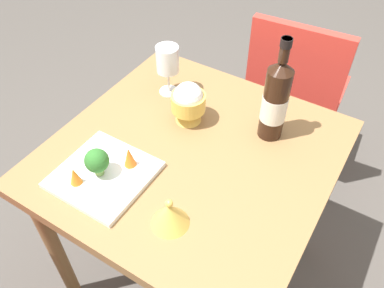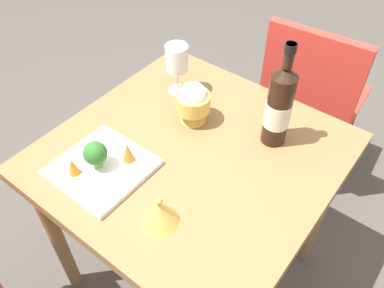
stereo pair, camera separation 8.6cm
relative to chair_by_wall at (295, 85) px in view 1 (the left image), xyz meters
name	(u,v)px [view 1 (the left image)]	position (x,y,z in m)	size (l,w,h in m)	color
ground_plane	(192,267)	(-0.74, 0.08, -0.53)	(8.00, 8.00, 0.00)	#4C4742
dining_table	(192,172)	(-0.74, 0.08, 0.10)	(0.81, 0.81, 0.73)	olive
chair_by_wall	(295,85)	(0.00, 0.00, 0.00)	(0.43, 0.43, 0.85)	red
wine_bottle	(275,100)	(-0.55, -0.09, 0.33)	(0.08, 0.08, 0.34)	black
wine_glass	(168,61)	(-0.54, 0.30, 0.33)	(0.08, 0.08, 0.18)	white
rice_bowl	(188,102)	(-0.63, 0.16, 0.27)	(0.11, 0.11, 0.14)	gold
rice_bowl_lid	(170,214)	(-0.99, -0.01, 0.24)	(0.10, 0.10, 0.09)	gold
serving_plate	(104,175)	(-0.96, 0.24, 0.21)	(0.25, 0.25, 0.02)	white
broccoli_floret	(97,161)	(-0.96, 0.24, 0.26)	(0.07, 0.07, 0.09)	#729E4C
carrot_garnish_left	(75,176)	(-1.02, 0.28, 0.24)	(0.03, 0.03, 0.06)	orange
carrot_garnish_right	(129,157)	(-0.89, 0.19, 0.25)	(0.04, 0.04, 0.07)	orange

